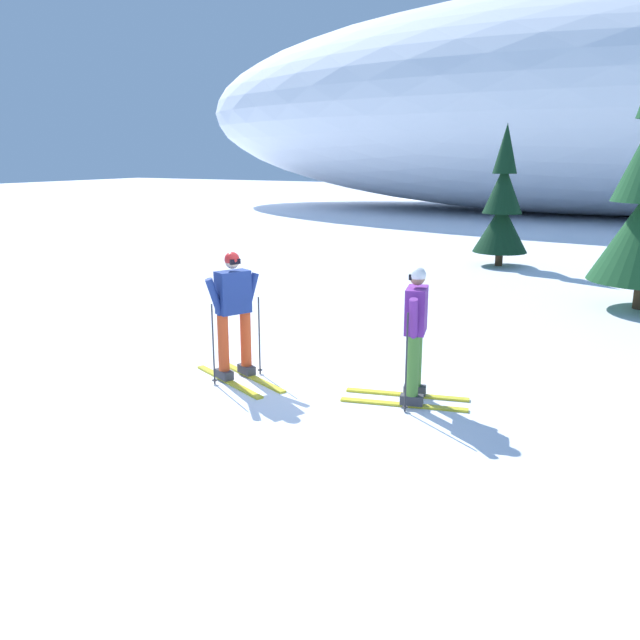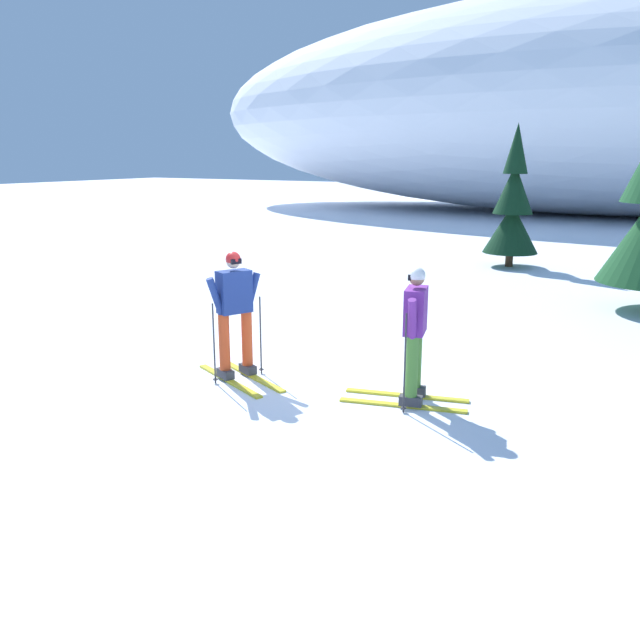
# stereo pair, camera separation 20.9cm
# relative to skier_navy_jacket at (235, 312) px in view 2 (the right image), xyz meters

# --- Properties ---
(ground_plane) EXTENTS (120.00, 120.00, 0.00)m
(ground_plane) POSITION_rel_skier_navy_jacket_xyz_m (1.18, 0.11, -0.94)
(ground_plane) COLOR white
(skier_navy_jacket) EXTENTS (1.67, 1.08, 1.77)m
(skier_navy_jacket) POSITION_rel_skier_navy_jacket_xyz_m (0.00, 0.00, 0.00)
(skier_navy_jacket) COLOR gold
(skier_navy_jacket) RESTS_ON ground
(skier_purple_jacket) EXTENTS (1.65, 0.86, 1.73)m
(skier_purple_jacket) POSITION_rel_skier_navy_jacket_xyz_m (2.49, 0.33, -0.02)
(skier_purple_jacket) COLOR gold
(skier_purple_jacket) RESTS_ON ground
(pine_tree_far_left) EXTENTS (1.49, 1.49, 3.86)m
(pine_tree_far_left) POSITION_rel_skier_navy_jacket_xyz_m (0.83, 11.42, 0.67)
(pine_tree_far_left) COLOR #47301E
(pine_tree_far_left) RESTS_ON ground
(snow_ridge_background) EXTENTS (45.26, 19.49, 10.94)m
(snow_ridge_background) POSITION_rel_skier_navy_jacket_xyz_m (0.72, 30.23, 4.53)
(snow_ridge_background) COLOR white
(snow_ridge_background) RESTS_ON ground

